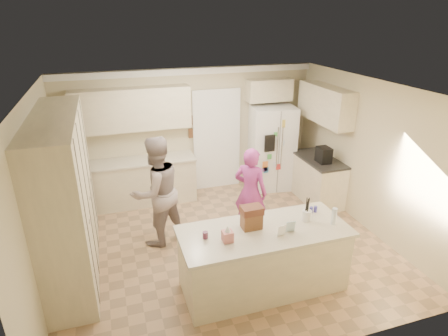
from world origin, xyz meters
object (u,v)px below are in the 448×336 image
object	(u,v)px
coffee_maker	(324,155)
teen_boy	(157,192)
refrigerator	(272,148)
utensil_crock	(307,216)
teen_girl	(250,192)
island_base	(263,260)
dollhouse_body	(251,221)
tissue_box	(228,236)

from	to	relation	value
coffee_maker	teen_boy	xyz separation A→B (m)	(-3.25, -0.32, -0.15)
refrigerator	teen_boy	world-z (taller)	teen_boy
utensil_crock	teen_girl	world-z (taller)	teen_girl
coffee_maker	island_base	distance (m)	2.87
island_base	teen_girl	size ratio (longest dim) A/B	1.40
dollhouse_body	teen_girl	world-z (taller)	teen_girl
island_base	teen_boy	size ratio (longest dim) A/B	1.19
utensil_crock	tissue_box	bearing A→B (deg)	-172.87
refrigerator	teen_boy	xyz separation A→B (m)	(-2.67, -1.41, 0.02)
refrigerator	teen_girl	bearing A→B (deg)	-116.07
refrigerator	tissue_box	world-z (taller)	refrigerator
refrigerator	coffee_maker	distance (m)	1.25
island_base	teen_girl	world-z (taller)	teen_girl
dollhouse_body	teen_girl	distance (m)	1.38
utensil_crock	teen_boy	bearing A→B (deg)	140.33
tissue_box	dollhouse_body	bearing A→B (deg)	26.57
island_base	teen_girl	bearing A→B (deg)	75.97
island_base	utensil_crock	xyz separation A→B (m)	(0.65, 0.05, 0.56)
coffee_maker	island_base	xyz separation A→B (m)	(-2.05, -1.90, -0.63)
dollhouse_body	teen_boy	world-z (taller)	teen_boy
utensil_crock	teen_boy	world-z (taller)	teen_boy
tissue_box	utensil_crock	bearing A→B (deg)	7.13
utensil_crock	dollhouse_body	world-z (taller)	dollhouse_body
refrigerator	tissue_box	distance (m)	3.70
tissue_box	dollhouse_body	distance (m)	0.45
teen_boy	refrigerator	bearing A→B (deg)	-177.18
island_base	refrigerator	bearing A→B (deg)	63.89
refrigerator	island_base	world-z (taller)	refrigerator
dollhouse_body	teen_girl	size ratio (longest dim) A/B	0.16
coffee_maker	teen_boy	size ratio (longest dim) A/B	0.16
refrigerator	utensil_crock	xyz separation A→B (m)	(-0.82, -2.94, 0.10)
utensil_crock	tissue_box	size ratio (longest dim) A/B	1.07
refrigerator	teen_girl	world-z (taller)	refrigerator
refrigerator	coffee_maker	xyz separation A→B (m)	(0.58, -1.09, 0.17)
coffee_maker	tissue_box	size ratio (longest dim) A/B	2.14
utensil_crock	teen_girl	size ratio (longest dim) A/B	0.10
coffee_maker	utensil_crock	distance (m)	2.32
utensil_crock	tissue_box	distance (m)	1.21
dollhouse_body	teen_girl	bearing A→B (deg)	68.78
refrigerator	utensil_crock	world-z (taller)	refrigerator
utensil_crock	tissue_box	xyz separation A→B (m)	(-1.20, -0.15, -0.00)
island_base	teen_girl	distance (m)	1.45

